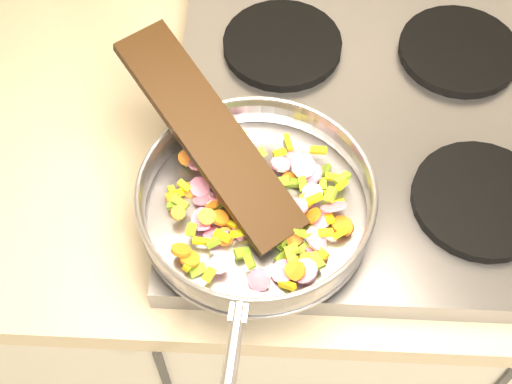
{
  "coord_description": "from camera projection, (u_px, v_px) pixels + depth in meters",
  "views": [
    {
      "loc": [
        -0.84,
        0.99,
        1.77
      ],
      "look_at": [
        -0.87,
        1.49,
        1.01
      ],
      "focal_mm": 50.0,
      "sensor_mm": 36.0,
      "label": 1
    }
  ],
  "objects": [
    {
      "name": "wooden_spatula",
      "position": [
        209.0,
        134.0,
        0.94
      ],
      "size": [
        0.27,
        0.31,
        0.11
      ],
      "primitive_type": "cube",
      "rotation": [
        0.0,
        -0.29,
        2.26
      ],
      "color": "black",
      "rests_on": "saute_pan"
    },
    {
      "name": "cooktop",
      "position": [
        371.0,
        128.0,
        1.08
      ],
      "size": [
        0.6,
        0.6,
        0.04
      ],
      "primitive_type": "cube",
      "color": "#939399",
      "rests_on": "counter_top"
    },
    {
      "name": "grate_br",
      "position": [
        459.0,
        51.0,
        1.13
      ],
      "size": [
        0.19,
        0.19,
        0.02
      ],
      "primitive_type": "cylinder",
      "color": "black",
      "rests_on": "cooktop"
    },
    {
      "name": "grate_fr",
      "position": [
        481.0,
        200.0,
        0.98
      ],
      "size": [
        0.19,
        0.19,
        0.02
      ],
      "primitive_type": "cylinder",
      "color": "black",
      "rests_on": "cooktop"
    },
    {
      "name": "grate_bl",
      "position": [
        282.0,
        44.0,
        1.13
      ],
      "size": [
        0.19,
        0.19,
        0.02
      ],
      "primitive_type": "cylinder",
      "color": "black",
      "rests_on": "cooktop"
    },
    {
      "name": "vegetable_heap",
      "position": [
        262.0,
        209.0,
        0.94
      ],
      "size": [
        0.25,
        0.25,
        0.05
      ],
      "color": "orange",
      "rests_on": "saute_pan"
    },
    {
      "name": "saute_pan",
      "position": [
        256.0,
        201.0,
        0.93
      ],
      "size": [
        0.35,
        0.52,
        0.06
      ],
      "rotation": [
        0.0,
        0.0,
        -0.08
      ],
      "color": "#9E9EA5",
      "rests_on": "grate_fl"
    },
    {
      "name": "grate_fl",
      "position": [
        277.0,
        192.0,
        0.98
      ],
      "size": [
        0.19,
        0.19,
        0.02
      ],
      "primitive_type": "cylinder",
      "color": "black",
      "rests_on": "cooktop"
    }
  ]
}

